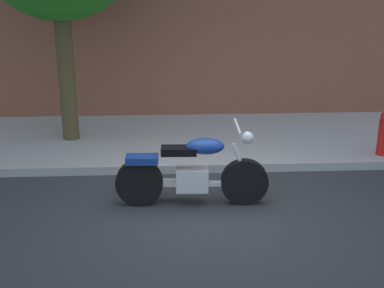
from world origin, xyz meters
name	(u,v)px	position (x,y,z in m)	size (l,w,h in m)	color
ground_plane	(209,211)	(0.00, 0.00, 0.00)	(60.00, 60.00, 0.00)	#303335
sidewalk	(196,139)	(0.00, 2.96, 0.07)	(20.37, 3.16, 0.14)	#ADADAD
motorcycle	(192,173)	(-0.22, 0.24, 0.46)	(2.11, 0.70, 1.15)	black
fire_hydrant	(384,137)	(3.12, 1.74, 0.46)	(0.20, 0.20, 0.91)	red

